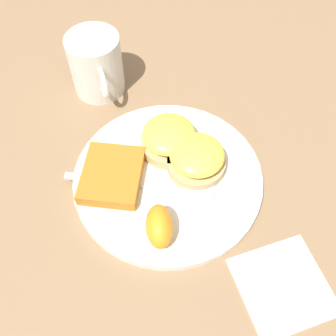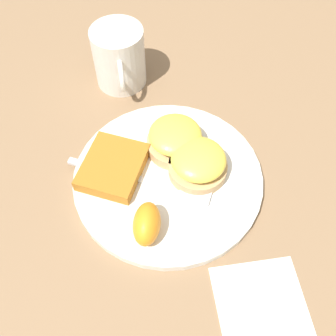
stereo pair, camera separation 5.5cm
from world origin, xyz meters
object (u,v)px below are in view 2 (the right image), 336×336
at_px(orange_wedge, 147,224).
at_px(hashbrown_patty, 113,167).
at_px(sandwich_benedict_right, 175,139).
at_px(fork, 147,182).
at_px(cup, 119,58).
at_px(sandwich_benedict_left, 198,165).

bearing_deg(orange_wedge, hashbrown_patty, -160.30).
height_order(sandwich_benedict_right, fork, sandwich_benedict_right).
distance_m(orange_wedge, cup, 0.30).
bearing_deg(sandwich_benedict_left, hashbrown_patty, -101.01).
bearing_deg(sandwich_benedict_left, fork, -86.54).
relative_size(sandwich_benedict_right, hashbrown_patty, 0.88).
relative_size(sandwich_benedict_right, cup, 0.71).
bearing_deg(cup, fork, 4.32).
bearing_deg(cup, hashbrown_patty, -8.31).
distance_m(fork, cup, 0.23).
bearing_deg(orange_wedge, sandwich_benedict_right, 155.85).
bearing_deg(orange_wedge, sandwich_benedict_left, 133.63).
distance_m(sandwich_benedict_left, orange_wedge, 0.12).
bearing_deg(sandwich_benedict_right, cup, -158.94).
distance_m(hashbrown_patty, fork, 0.05).
height_order(orange_wedge, fork, orange_wedge).
bearing_deg(hashbrown_patty, cup, 171.69).
distance_m(sandwich_benedict_right, cup, 0.19).
bearing_deg(cup, orange_wedge, 1.48).
relative_size(sandwich_benedict_left, sandwich_benedict_right, 1.00).
height_order(hashbrown_patty, fork, hashbrown_patty).
bearing_deg(sandwich_benedict_right, sandwich_benedict_left, 26.48).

